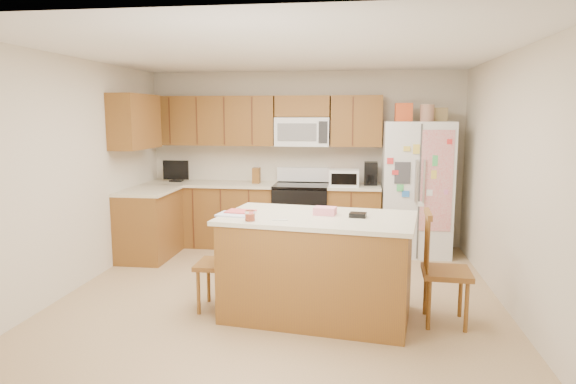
# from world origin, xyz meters

# --- Properties ---
(ground) EXTENTS (4.50, 4.50, 0.00)m
(ground) POSITION_xyz_m (0.00, 0.00, 0.00)
(ground) COLOR tan
(ground) RESTS_ON ground
(room_shell) EXTENTS (4.60, 4.60, 2.52)m
(room_shell) POSITION_xyz_m (0.00, 0.00, 1.44)
(room_shell) COLOR beige
(room_shell) RESTS_ON ground
(cabinetry) EXTENTS (3.36, 1.56, 2.15)m
(cabinetry) POSITION_xyz_m (-0.98, 1.79, 0.91)
(cabinetry) COLOR brown
(cabinetry) RESTS_ON ground
(stove) EXTENTS (0.76, 0.65, 1.13)m
(stove) POSITION_xyz_m (0.00, 1.94, 0.47)
(stove) COLOR black
(stove) RESTS_ON ground
(refrigerator) EXTENTS (0.90, 0.79, 2.04)m
(refrigerator) POSITION_xyz_m (1.57, 1.87, 0.92)
(refrigerator) COLOR white
(refrigerator) RESTS_ON ground
(island) EXTENTS (1.88, 1.26, 1.05)m
(island) POSITION_xyz_m (0.43, -0.53, 0.49)
(island) COLOR brown
(island) RESTS_ON ground
(windsor_chair_left) EXTENTS (0.40, 0.42, 0.97)m
(windsor_chair_left) POSITION_xyz_m (-0.52, -0.49, 0.46)
(windsor_chair_left) COLOR brown
(windsor_chair_left) RESTS_ON ground
(windsor_chair_back) EXTENTS (0.53, 0.52, 0.94)m
(windsor_chair_back) POSITION_xyz_m (0.53, 0.08, 0.45)
(windsor_chair_back) COLOR brown
(windsor_chair_back) RESTS_ON ground
(windsor_chair_right) EXTENTS (0.44, 0.46, 1.03)m
(windsor_chair_right) POSITION_xyz_m (1.57, -0.55, 0.49)
(windsor_chair_right) COLOR brown
(windsor_chair_right) RESTS_ON ground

